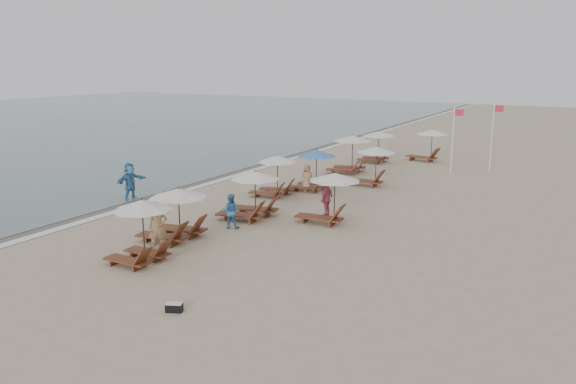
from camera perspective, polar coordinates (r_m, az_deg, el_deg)
The scene contains 21 objects.
ground at distance 19.48m, azimuth 2.24°, elevation -7.53°, with size 160.00×160.00×0.00m, color tan.
wet_sand_band at distance 34.19m, azimuth -8.63°, elevation 1.40°, with size 3.20×140.00×0.01m, color #6B5E4C.
foam_line at distance 33.41m, azimuth -6.88°, elevation 1.19°, with size 0.50×140.00×0.02m, color white.
lounger_station_0 at distance 20.03m, azimuth -14.86°, elevation -3.85°, with size 2.33×2.06×2.30m.
lounger_station_1 at distance 22.41m, azimuth -11.48°, elevation -2.27°, with size 2.68×2.25×2.10m.
lounger_station_2 at distance 25.04m, azimuth -3.88°, elevation -0.44°, with size 2.72×2.38×2.17m.
lounger_station_3 at distance 29.15m, azimuth -1.43°, elevation 1.67°, with size 2.44×2.18×2.16m.
lounger_station_4 at distance 30.49m, azimuth 2.54°, elevation 2.28°, with size 2.46×2.14×2.24m.
lounger_station_5 at distance 35.48m, azimuth 6.20°, elevation 3.87°, with size 2.78×2.52×2.37m.
lounger_station_6 at distance 39.44m, azimuth 8.92°, elevation 4.69°, with size 2.56×2.33×2.19m.
inland_station_0 at distance 24.15m, azimuth 4.01°, elevation -0.20°, with size 2.80×2.24×2.22m.
inland_station_1 at distance 31.89m, azimuth 8.34°, elevation 2.92°, with size 2.82×2.24×2.22m.
inland_station_2 at distance 40.70m, azimuth 13.93°, elevation 4.85°, with size 2.88×2.24×2.22m.
beachgoer_near at distance 21.06m, azimuth -13.06°, elevation -3.53°, with size 0.70×0.46×1.91m, color #9E8155.
beachgoer_mid_a at distance 23.69m, azimuth -5.84°, elevation -1.92°, with size 0.72×0.56×1.48m, color teal.
beachgoer_far_a at distance 25.33m, azimuth 3.94°, elevation -0.69°, with size 0.97×0.40×1.66m, color #B6485B.
beachgoer_far_b at distance 30.32m, azimuth 1.93°, elevation 1.47°, with size 0.72×0.47×1.48m, color tan.
waterline_walker at distance 29.48m, azimuth -15.73°, elevation 1.05°, with size 1.76×0.56×1.90m, color teal.
duffel_bag at distance 16.40m, azimuth -11.48°, elevation -11.40°, with size 0.52×0.41×0.26m.
flag_pole_near at distance 36.30m, azimuth 16.45°, elevation 5.45°, with size 0.60×0.08×4.22m.
flag_pole_far at distance 37.83m, azimuth 20.08°, elevation 5.62°, with size 0.60×0.08×4.40m.
Camera 1 is at (8.39, -16.18, 6.87)m, focal length 35.03 mm.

